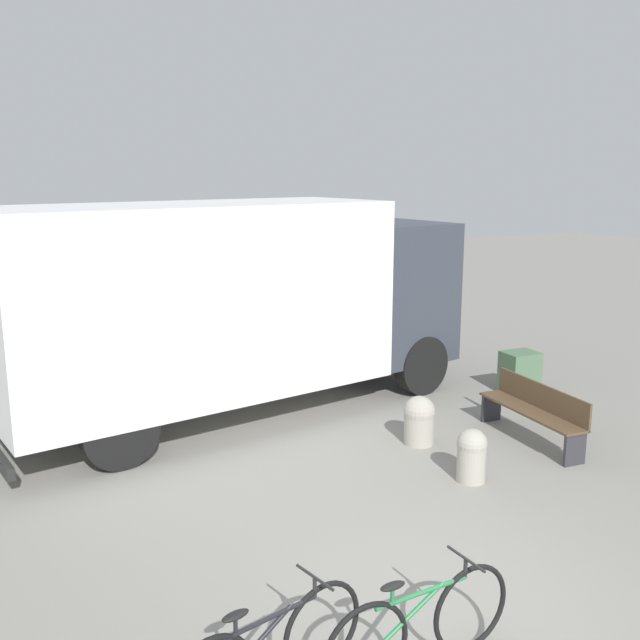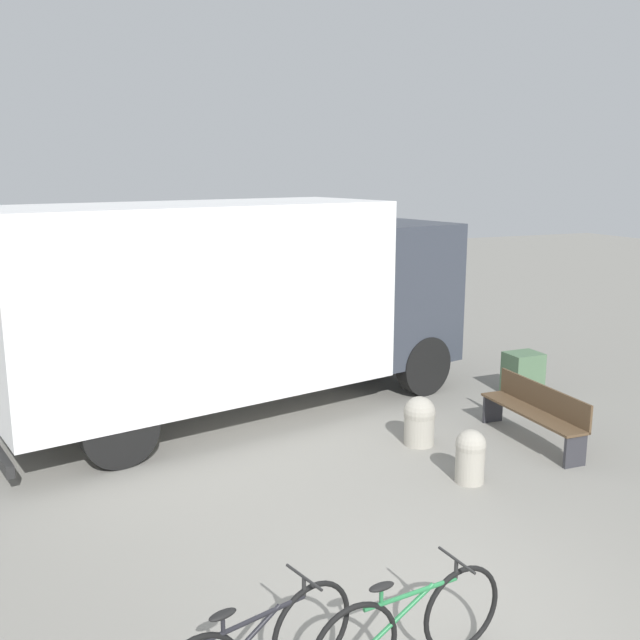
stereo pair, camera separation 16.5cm
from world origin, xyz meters
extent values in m
plane|color=gray|center=(0.00, 0.00, 0.00)|extent=(60.00, 60.00, 0.00)
cube|color=white|center=(-0.75, 5.75, 1.96)|extent=(6.31, 3.45, 2.87)
cube|color=#333842|center=(2.99, 6.54, 1.75)|extent=(2.10, 2.48, 2.44)
cylinder|color=black|center=(2.79, 7.49, 0.53)|extent=(1.09, 0.49, 1.05)
cylinder|color=black|center=(3.20, 5.59, 0.53)|extent=(1.09, 0.49, 1.05)
cylinder|color=black|center=(-2.56, 6.36, 0.53)|extent=(1.09, 0.49, 1.05)
cylinder|color=black|center=(-2.16, 4.46, 0.53)|extent=(1.09, 0.49, 1.05)
cube|color=brown|center=(3.43, 2.99, 0.46)|extent=(0.46, 1.99, 0.04)
cube|color=brown|center=(3.62, 2.99, 0.64)|extent=(0.10, 1.97, 0.40)
cube|color=#2D2D33|center=(3.40, 2.06, 0.22)|extent=(0.34, 0.06, 0.44)
cube|color=#2D2D33|center=(3.46, 3.93, 0.22)|extent=(0.34, 0.06, 0.44)
torus|color=black|center=(-1.33, -0.22, 0.38)|extent=(0.75, 0.24, 0.76)
cylinder|color=black|center=(-1.82, -0.36, 0.69)|extent=(0.85, 0.26, 0.04)
cylinder|color=black|center=(-1.89, -0.38, 0.54)|extent=(0.57, 0.19, 0.35)
cylinder|color=black|center=(-2.09, -0.43, 0.75)|extent=(0.03, 0.03, 0.13)
ellipsoid|color=black|center=(-2.09, -0.43, 0.83)|extent=(0.24, 0.14, 0.05)
cylinder|color=black|center=(-1.40, -0.24, 0.77)|extent=(0.03, 0.03, 0.16)
cylinder|color=black|center=(-1.40, -0.24, 0.85)|extent=(0.14, 0.43, 0.02)
torus|color=black|center=(-0.12, -0.48, 0.38)|extent=(0.76, 0.12, 0.76)
cylinder|color=#26723F|center=(-0.62, -0.54, 0.69)|extent=(0.87, 0.12, 0.04)
cylinder|color=#26723F|center=(-0.70, -0.54, 0.54)|extent=(0.58, 0.09, 0.35)
cylinder|color=#26723F|center=(-0.90, -0.56, 0.75)|extent=(0.03, 0.03, 0.13)
ellipsoid|color=black|center=(-0.90, -0.56, 0.83)|extent=(0.23, 0.11, 0.05)
cylinder|color=black|center=(-0.19, -0.49, 0.77)|extent=(0.03, 0.03, 0.16)
cylinder|color=black|center=(-0.19, -0.49, 0.85)|extent=(0.07, 0.44, 0.02)
cylinder|color=#9E998C|center=(1.85, 2.22, 0.25)|extent=(0.37, 0.37, 0.50)
sphere|color=#9E998C|center=(1.85, 2.22, 0.50)|extent=(0.39, 0.39, 0.39)
cylinder|color=#9E998C|center=(1.91, 3.57, 0.24)|extent=(0.44, 0.44, 0.49)
sphere|color=#9E998C|center=(1.91, 3.57, 0.49)|extent=(0.46, 0.46, 0.46)
cube|color=#4C6B4C|center=(4.79, 4.87, 0.38)|extent=(0.60, 0.49, 0.76)
camera|label=1|loc=(-3.36, -4.73, 3.88)|focal=40.00mm
camera|label=2|loc=(-3.21, -4.80, 3.88)|focal=40.00mm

